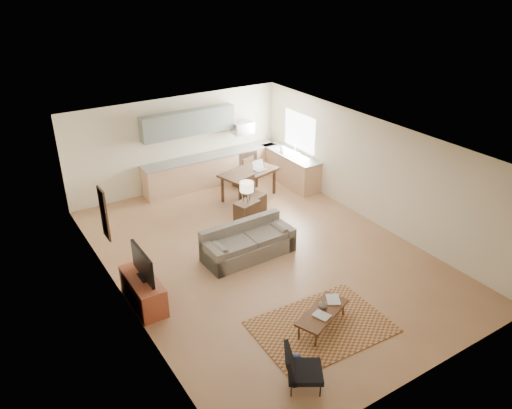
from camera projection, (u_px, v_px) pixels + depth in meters
room at (263, 201)px, 10.90m from camera, size 9.00×9.00×9.00m
kitchen_counter_back at (212, 169)px, 14.89m from camera, size 4.26×0.64×0.92m
kitchen_counter_right at (290, 168)px, 14.97m from camera, size 0.64×2.26×0.92m
kitchen_range at (243, 162)px, 15.42m from camera, size 0.62×0.62×0.90m
kitchen_microwave at (243, 128)px, 14.94m from camera, size 0.62×0.40×0.35m
upper_cabinets at (188, 123)px, 14.05m from camera, size 2.80×0.34×0.70m
window_right at (299, 131)px, 14.63m from camera, size 0.02×1.40×1.05m
wall_art_left at (104, 214)px, 9.95m from camera, size 0.06×0.42×1.10m
triptych at (174, 131)px, 14.05m from camera, size 1.70×0.04×0.50m
rug at (321, 327)px, 9.22m from camera, size 2.52×1.79×0.02m
sofa at (248, 241)px, 11.27m from camera, size 2.20×0.99×0.76m
coffee_table at (322, 319)px, 9.15m from camera, size 1.30×0.90×0.36m
book_a at (318, 319)px, 8.87m from camera, size 0.41×0.44×0.03m
book_b at (327, 300)px, 9.36m from camera, size 0.54×0.55×0.03m
vase at (323, 304)px, 9.13m from camera, size 0.23×0.23×0.17m
armchair at (305, 368)px, 7.82m from camera, size 0.87×0.87×0.72m
tv_credenza at (143, 291)px, 9.73m from camera, size 0.50×1.31×0.61m
tv at (143, 264)px, 9.48m from camera, size 0.10×1.01×0.61m
console_table at (247, 215)px, 12.50m from camera, size 0.69×0.55×0.70m
table_lamp at (247, 192)px, 12.22m from camera, size 0.41×0.41×0.56m
dining_table at (249, 185)px, 14.01m from camera, size 1.79×1.29×0.81m
dining_chair_near at (255, 195)px, 13.24m from camera, size 0.60×0.61×0.97m
dining_chair_far at (243, 171)px, 14.72m from camera, size 0.58×0.59×0.95m
laptop at (260, 166)px, 13.85m from camera, size 0.36×0.29×0.26m
soap_bottle at (282, 148)px, 14.89m from camera, size 0.10×0.10×0.19m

